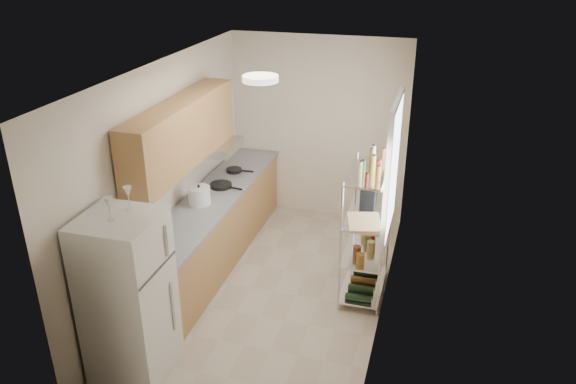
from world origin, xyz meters
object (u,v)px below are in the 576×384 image
frying_pan_large (221,185)px  espresso_machine (369,189)px  cutting_board (365,222)px  rice_cooker (199,195)px  refrigerator (128,298)px

frying_pan_large → espresso_machine: bearing=5.5°
frying_pan_large → cutting_board: (1.92, -0.70, 0.10)m
frying_pan_large → espresso_machine: size_ratio=0.95×
rice_cooker → frying_pan_large: (0.06, 0.52, -0.08)m
frying_pan_large → espresso_machine: espresso_machine is taller
rice_cooker → espresso_machine: 1.98m
rice_cooker → frying_pan_large: 0.53m
frying_pan_large → rice_cooker: bearing=-87.1°
rice_cooker → espresso_machine: size_ratio=0.91×
rice_cooker → espresso_machine: bearing=11.3°
cutting_board → espresso_machine: bearing=94.3°
refrigerator → rice_cooker: size_ratio=6.21×
refrigerator → frying_pan_large: 2.33m
frying_pan_large → cutting_board: bearing=-10.7°
rice_cooker → refrigerator: bearing=-86.8°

